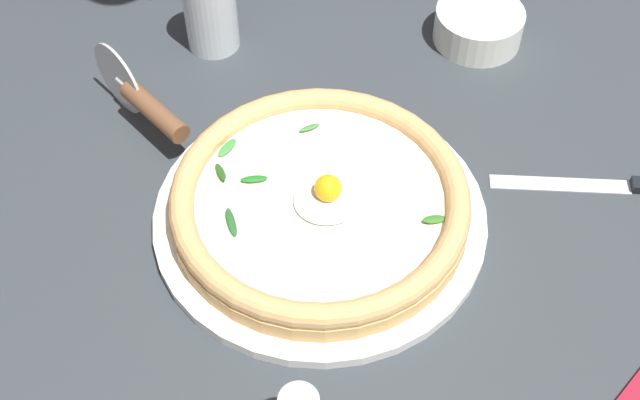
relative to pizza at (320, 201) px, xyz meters
The scene contains 7 objects.
ground_plane 0.05m from the pizza, 119.84° to the right, with size 2.40×2.40×0.03m, color #333A3E.
pizza_plate 0.02m from the pizza, 18.63° to the right, with size 0.32×0.32×0.01m, color white.
pizza is the anchor object (origin of this frame).
side_bowl 0.33m from the pizza, 159.71° to the right, with size 0.10×0.10×0.04m, color white.
pizza_cutter 0.22m from the pizza, 69.76° to the right, with size 0.03×0.15×0.08m.
table_knife 0.32m from the pizza, 151.94° to the left, with size 0.19×0.15×0.01m.
drinking_glass 0.29m from the pizza, 100.17° to the right, with size 0.06×0.06×0.10m.
Camera 1 is at (0.30, 0.42, 0.66)m, focal length 47.34 mm.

